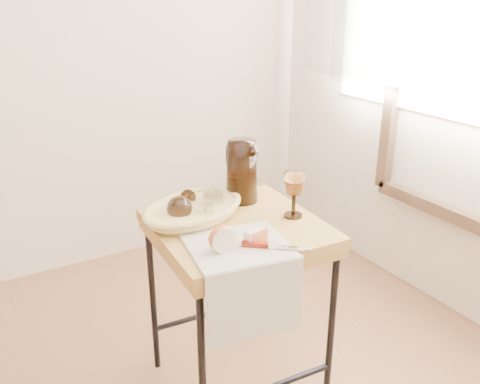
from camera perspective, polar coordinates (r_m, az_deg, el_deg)
side_table at (r=1.91m, az=-0.31°, el=-12.92°), size 0.58×0.58×0.69m
tea_towel at (r=1.58m, az=-0.18°, el=-6.04°), size 0.35×0.32×0.01m
bread_basket at (r=1.77m, az=-5.17°, el=-2.15°), size 0.41×0.34×0.05m
goblet_lying_a at (r=1.76m, az=-6.34°, el=-1.27°), size 0.16×0.16×0.09m
goblet_lying_b at (r=1.77m, az=-3.40°, el=-1.27°), size 0.14×0.14×0.08m
pitcher at (r=1.88m, az=0.18°, el=2.36°), size 0.24×0.28×0.27m
wine_goblet at (r=1.76m, az=6.04°, el=-0.28°), size 0.11×0.11×0.16m
apple_half at (r=1.53m, az=-2.07°, el=-5.15°), size 0.09×0.05×0.08m
apple_wedge at (r=1.59m, az=1.57°, el=-4.96°), size 0.07×0.04×0.04m
table_knife at (r=1.56m, az=3.77°, el=-5.98°), size 0.17×0.15×0.02m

